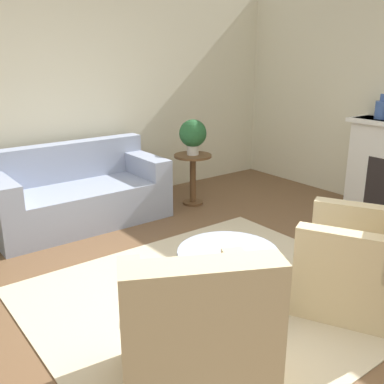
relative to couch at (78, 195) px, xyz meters
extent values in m
plane|color=brown|center=(0.18, -2.31, -0.33)|extent=(16.00, 16.00, 0.00)
cube|color=beige|center=(0.18, 0.61, 1.07)|extent=(9.73, 0.12, 2.80)
cube|color=beige|center=(0.18, -2.31, -0.32)|extent=(2.85, 2.51, 0.01)
cube|color=#8E99B2|center=(0.00, -0.05, -0.10)|extent=(1.99, 0.92, 0.45)
cube|color=#8E99B2|center=(0.00, 0.31, 0.35)|extent=(1.99, 0.20, 0.45)
cube|color=#8E99B2|center=(0.87, -0.07, 0.25)|extent=(0.24, 0.88, 0.25)
cube|color=brown|center=(0.00, -0.48, -0.30)|extent=(1.79, 0.05, 0.06)
cube|color=#C6B289|center=(-0.62, -3.01, -0.12)|extent=(1.08, 1.08, 0.40)
cube|color=#C6B289|center=(-0.76, -3.28, 0.37)|extent=(0.81, 0.54, 0.58)
cube|color=#C6B289|center=(-0.32, -3.15, 0.24)|extent=(0.47, 0.75, 0.32)
cube|color=#C6B289|center=(-0.91, -2.85, 0.24)|extent=(0.47, 0.75, 0.32)
cube|color=brown|center=(-0.45, -2.68, -0.29)|extent=(0.67, 0.37, 0.06)
cube|color=#C6B289|center=(0.99, -3.01, -0.12)|extent=(1.08, 1.08, 0.40)
cube|color=#C6B289|center=(1.28, -2.85, 0.24)|extent=(0.47, 0.75, 0.32)
cube|color=#C6B289|center=(0.68, -3.15, 0.24)|extent=(0.47, 0.75, 0.32)
cube|color=brown|center=(0.82, -2.68, -0.29)|extent=(0.67, 0.37, 0.06)
cylinder|color=#8E99B2|center=(0.20, -2.40, -0.04)|extent=(0.79, 0.79, 0.33)
cylinder|color=brown|center=(-0.04, -2.64, -0.26)|extent=(0.05, 0.05, 0.12)
cylinder|color=brown|center=(0.44, -2.64, -0.26)|extent=(0.05, 0.05, 0.12)
cylinder|color=brown|center=(-0.04, -2.17, -0.26)|extent=(0.05, 0.05, 0.12)
cylinder|color=brown|center=(0.44, -2.17, -0.26)|extent=(0.05, 0.05, 0.12)
cylinder|color=brown|center=(1.47, -0.29, 0.32)|extent=(0.49, 0.49, 0.03)
cylinder|color=brown|center=(1.47, -0.29, -0.01)|extent=(0.08, 0.08, 0.63)
cylinder|color=brown|center=(1.47, -0.29, -0.31)|extent=(0.27, 0.27, 0.03)
cylinder|color=#38569E|center=(3.17, -1.82, 0.93)|extent=(0.16, 0.16, 0.21)
cylinder|color=#38569E|center=(3.17, -1.82, 1.08)|extent=(0.07, 0.07, 0.08)
cylinder|color=beige|center=(1.47, -0.29, 0.40)|extent=(0.15, 0.15, 0.13)
sphere|color=#23562D|center=(1.47, -0.29, 0.61)|extent=(0.35, 0.35, 0.35)
camera|label=1|loc=(-1.96, -4.77, 1.62)|focal=42.00mm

